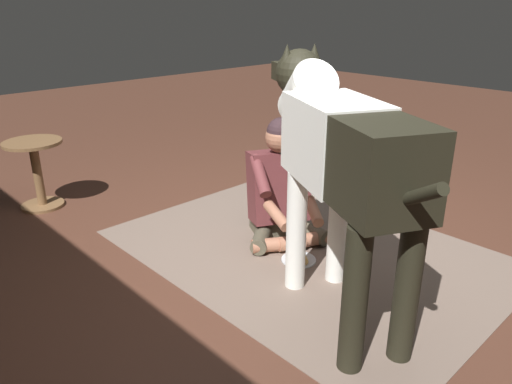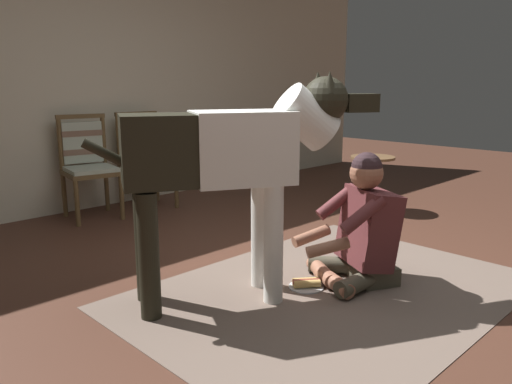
% 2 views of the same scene
% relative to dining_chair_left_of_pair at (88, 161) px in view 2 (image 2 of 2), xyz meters
% --- Properties ---
extents(ground_plane, '(15.19, 15.19, 0.00)m').
position_rel_dining_chair_left_of_pair_xyz_m(ground_plane, '(0.19, -2.60, -0.54)').
color(ground_plane, '#4E2E21').
extents(back_wall, '(8.78, 0.10, 2.60)m').
position_rel_dining_chair_left_of_pair_xyz_m(back_wall, '(0.19, 0.36, 0.76)').
color(back_wall, beige).
rests_on(back_wall, ground).
extents(area_rug, '(2.46, 1.79, 0.01)m').
position_rel_dining_chair_left_of_pair_xyz_m(area_rug, '(0.19, -2.76, -0.54)').
color(area_rug, '#705D52').
rests_on(area_rug, ground).
extents(dining_chair_left_of_pair, '(0.53, 0.53, 0.98)m').
position_rel_dining_chair_left_of_pair_xyz_m(dining_chair_left_of_pair, '(0.00, 0.00, 0.00)').
color(dining_chair_left_of_pair, brown).
rests_on(dining_chair_left_of_pair, ground).
extents(dining_chair_right_of_pair, '(0.50, 0.51, 0.98)m').
position_rel_dining_chair_left_of_pair_xyz_m(dining_chair_right_of_pair, '(0.62, 0.00, 0.00)').
color(dining_chair_right_of_pair, brown).
rests_on(dining_chair_right_of_pair, ground).
extents(person_sitting_on_floor, '(0.71, 0.63, 0.85)m').
position_rel_dining_chair_left_of_pair_xyz_m(person_sitting_on_floor, '(0.46, -2.78, -0.19)').
color(person_sitting_on_floor, '#504B3A').
rests_on(person_sitting_on_floor, ground).
extents(large_dog, '(1.56, 0.91, 1.34)m').
position_rel_dining_chair_left_of_pair_xyz_m(large_dog, '(-0.30, -2.39, 0.33)').
color(large_dog, white).
rests_on(large_dog, ground).
extents(hot_dog_on_plate, '(0.22, 0.22, 0.06)m').
position_rel_dining_chair_left_of_pair_xyz_m(hot_dog_on_plate, '(0.13, -2.61, -0.52)').
color(hot_dog_on_plate, silver).
rests_on(hot_dog_on_plate, ground).
extents(round_side_table, '(0.44, 0.44, 0.55)m').
position_rel_dining_chair_left_of_pair_xyz_m(round_side_table, '(2.16, -1.77, -0.21)').
color(round_side_table, brown).
rests_on(round_side_table, ground).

